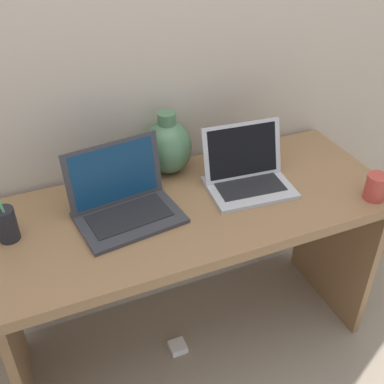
# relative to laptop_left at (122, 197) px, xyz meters

# --- Properties ---
(ground_plane) EXTENTS (6.00, 6.00, 0.00)m
(ground_plane) POSITION_rel_laptop_left_xyz_m (0.23, -0.05, -0.81)
(ground_plane) COLOR gray
(back_wall) EXTENTS (4.40, 0.04, 2.40)m
(back_wall) POSITION_rel_laptop_left_xyz_m (0.23, 0.29, 0.39)
(back_wall) COLOR #BCAD99
(back_wall) RESTS_ON ground
(desk) EXTENTS (1.45, 0.59, 0.75)m
(desk) POSITION_rel_laptop_left_xyz_m (0.23, -0.05, -0.23)
(desk) COLOR olive
(desk) RESTS_ON ground
(laptop_left) EXTENTS (0.36, 0.28, 0.24)m
(laptop_left) POSITION_rel_laptop_left_xyz_m (0.00, 0.00, 0.00)
(laptop_left) COLOR #333338
(laptop_left) RESTS_ON desk
(laptop_right) EXTENTS (0.32, 0.25, 0.22)m
(laptop_right) POSITION_rel_laptop_left_xyz_m (0.47, -0.01, -0.01)
(laptop_right) COLOR #B2B2B7
(laptop_right) RESTS_ON desk
(green_vase) EXTENTS (0.18, 0.18, 0.24)m
(green_vase) POSITION_rel_laptop_left_xyz_m (0.23, 0.19, 0.04)
(green_vase) COLOR #47704C
(green_vase) RESTS_ON desk
(coffee_mug) EXTENTS (0.12, 0.08, 0.09)m
(coffee_mug) POSITION_rel_laptop_left_xyz_m (0.85, -0.27, -0.02)
(coffee_mug) COLOR #B23D33
(coffee_mug) RESTS_ON desk
(pen_cup) EXTENTS (0.07, 0.07, 0.19)m
(pen_cup) POSITION_rel_laptop_left_xyz_m (-0.37, 0.01, -0.00)
(pen_cup) COLOR black
(pen_cup) RESTS_ON desk
(power_brick) EXTENTS (0.07, 0.07, 0.03)m
(power_brick) POSITION_rel_laptop_left_xyz_m (0.16, -0.07, -0.79)
(power_brick) COLOR white
(power_brick) RESTS_ON ground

